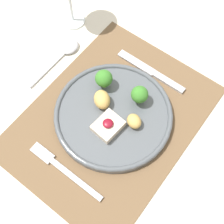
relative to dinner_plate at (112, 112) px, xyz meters
The scene contains 7 objects.
ground_plane 0.77m from the dinner_plate, 155.95° to the right, with size 8.00×8.00×0.00m, color gray.
dining_table 0.10m from the dinner_plate, 155.95° to the right, with size 1.28×1.20×0.76m.
placemat 0.02m from the dinner_plate, 155.95° to the right, with size 0.48×0.36×0.00m, color brown.
dinner_plate is the anchor object (origin of this frame).
fork 0.17m from the dinner_plate, behind, with size 0.02×0.19×0.01m.
knife 0.16m from the dinner_plate, ahead, with size 0.02×0.19×0.01m.
spoon 0.22m from the dinner_plate, 71.25° to the left, with size 0.18×0.04×0.02m.
Camera 1 is at (-0.24, -0.19, 1.42)m, focal length 50.00 mm.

